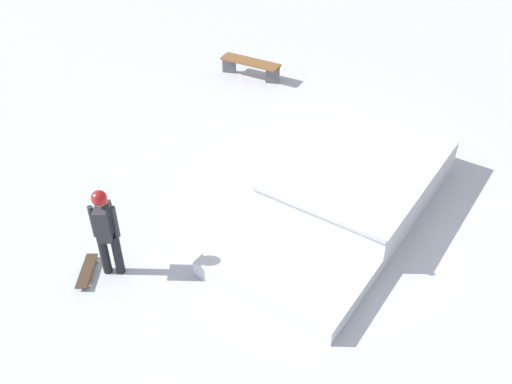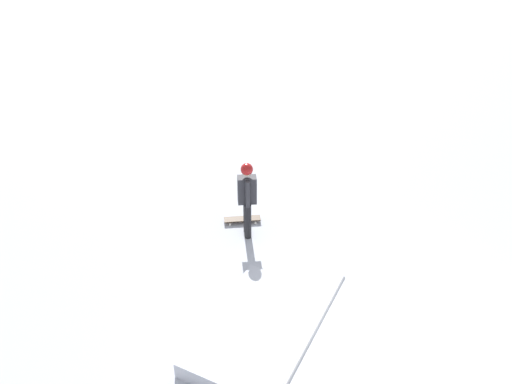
{
  "view_description": "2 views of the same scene",
  "coord_description": "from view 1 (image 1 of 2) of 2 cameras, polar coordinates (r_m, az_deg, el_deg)",
  "views": [
    {
      "loc": [
        8.44,
        0.44,
        7.15
      ],
      "look_at": [
        0.7,
        -1.17,
        0.9
      ],
      "focal_mm": 40.62,
      "sensor_mm": 36.0,
      "label": 1
    },
    {
      "loc": [
        1.32,
        5.77,
        6.97
      ],
      "look_at": [
        2.03,
        -3.42,
        1.0
      ],
      "focal_mm": 37.59,
      "sensor_mm": 36.0,
      "label": 2
    }
  ],
  "objects": [
    {
      "name": "ground_plane",
      "position": [
        11.07,
        6.68,
        -2.23
      ],
      "size": [
        60.0,
        60.0,
        0.0
      ],
      "primitive_type": "plane",
      "color": "#B2B7C1"
    },
    {
      "name": "skate_ramp",
      "position": [
        11.16,
        9.11,
        -0.01
      ],
      "size": [
        5.98,
        4.44,
        0.74
      ],
      "rotation": [
        0.0,
        0.0,
        -0.39
      ],
      "color": "silver",
      "rests_on": "ground"
    },
    {
      "name": "skater",
      "position": [
        9.53,
        -14.63,
        -3.36
      ],
      "size": [
        0.41,
        0.43,
        1.73
      ],
      "rotation": [
        0.0,
        0.0,
        0.17
      ],
      "color": "black",
      "rests_on": "ground"
    },
    {
      "name": "skateboard",
      "position": [
        10.22,
        -16.33,
        -7.46
      ],
      "size": [
        0.82,
        0.37,
        0.09
      ],
      "rotation": [
        0.0,
        0.0,
        0.19
      ],
      "color": "#3F2D1E",
      "rests_on": "ground"
    },
    {
      "name": "park_bench",
      "position": [
        15.53,
        -0.54,
        12.38
      ],
      "size": [
        0.83,
        1.65,
        0.48
      ],
      "rotation": [
        0.0,
        0.0,
        1.29
      ],
      "color": "brown",
      "rests_on": "ground"
    }
  ]
}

